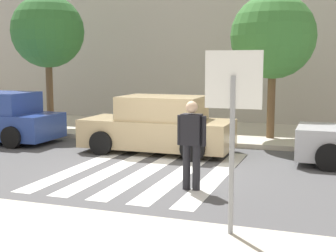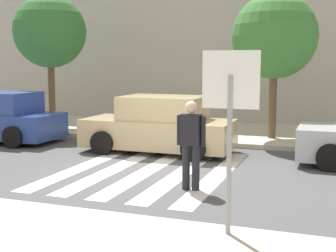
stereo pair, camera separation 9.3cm
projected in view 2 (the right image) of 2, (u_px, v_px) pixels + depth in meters
The scene contains 13 objects.
ground_plane at pixel (146, 172), 10.56m from camera, with size 120.00×120.00×0.00m, color #4C4C4F.
sidewalk_far at pixel (213, 132), 16.15m from camera, with size 60.00×4.80×0.14m, color beige.
building_facade_far at pixel (240, 31), 19.75m from camera, with size 56.00×4.00×7.57m, color #ADA89E.
crosswalk_stripe_0 at pixel (88, 165), 11.29m from camera, with size 0.44×5.20×0.01m, color silver.
crosswalk_stripe_1 at pixel (118, 167), 11.02m from camera, with size 0.44×5.20×0.01m, color silver.
crosswalk_stripe_2 at pixel (149, 170), 10.75m from camera, with size 0.44×5.20×0.01m, color silver.
crosswalk_stripe_3 at pixel (182, 173), 10.48m from camera, with size 0.44×5.20×0.01m, color silver.
crosswalk_stripe_4 at pixel (217, 175), 10.21m from camera, with size 0.44×5.20×0.01m, color silver.
stop_sign at pixel (230, 102), 6.14m from camera, with size 0.76×0.08×2.47m.
pedestrian_crossing at pixel (191, 140), 8.96m from camera, with size 0.58×0.25×1.72m.
parked_car_tan at pixel (160, 126), 12.79m from camera, with size 4.10×1.92×1.55m.
street_tree_west at pixel (50, 32), 16.42m from camera, with size 2.55×2.55×4.67m.
street_tree_center at pixel (275, 37), 14.07m from camera, with size 2.57×2.57×4.38m.
Camera 2 is at (3.98, -9.55, 2.45)m, focal length 50.00 mm.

